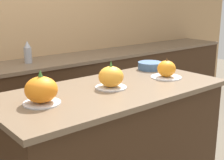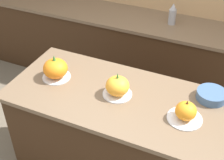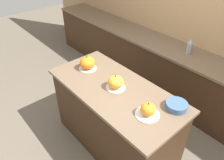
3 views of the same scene
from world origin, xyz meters
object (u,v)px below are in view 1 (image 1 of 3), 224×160
(pumpkin_cake_center, at_px, (111,77))
(pumpkin_cake_right, at_px, (166,70))
(pumpkin_cake_left, at_px, (41,90))
(mixing_bowl, at_px, (150,66))
(bottle_tall, at_px, (28,52))

(pumpkin_cake_center, bearing_deg, pumpkin_cake_right, -5.87)
(pumpkin_cake_left, height_order, mixing_bowl, pumpkin_cake_left)
(pumpkin_cake_center, xyz_separation_m, bottle_tall, (0.03, 1.37, -0.01))
(pumpkin_cake_center, bearing_deg, bottle_tall, 88.77)
(pumpkin_cake_right, distance_m, bottle_tall, 1.50)
(pumpkin_cake_left, relative_size, bottle_tall, 0.97)
(pumpkin_cake_center, relative_size, mixing_bowl, 1.01)
(pumpkin_cake_right, distance_m, mixing_bowl, 0.31)
(pumpkin_cake_right, xyz_separation_m, mixing_bowl, (0.12, 0.28, -0.03))
(pumpkin_cake_left, distance_m, mixing_bowl, 1.18)
(mixing_bowl, bearing_deg, pumpkin_cake_center, -159.77)
(pumpkin_cake_left, relative_size, pumpkin_cake_right, 0.93)
(pumpkin_cake_left, height_order, pumpkin_cake_right, pumpkin_cake_left)
(bottle_tall, bearing_deg, mixing_bowl, -62.10)
(bottle_tall, bearing_deg, pumpkin_cake_left, -112.02)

